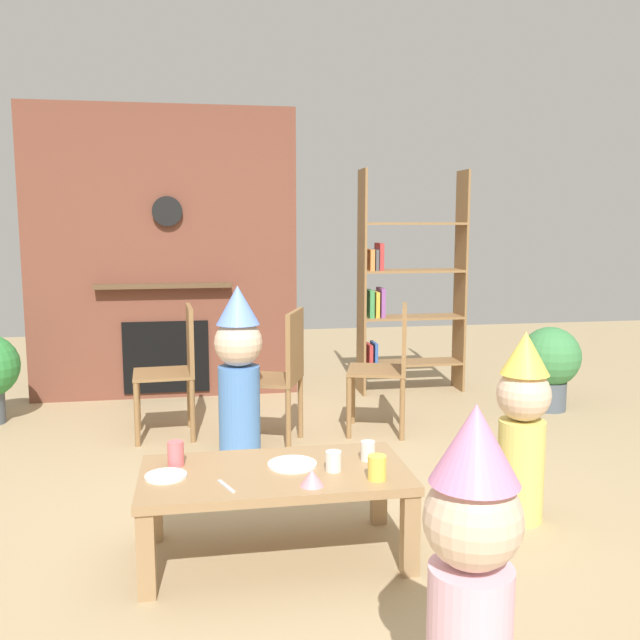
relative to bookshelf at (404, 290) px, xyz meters
The scene contains 19 objects.
ground_plane 2.84m from the bookshelf, 117.10° to the right, with size 12.00×12.00×0.00m, color tan.
brick_fireplace_feature 2.05m from the bookshelf, behind, with size 2.20×0.28×2.40m.
bookshelf is the anchor object (origin of this frame).
coffee_table 3.20m from the bookshelf, 116.78° to the right, with size 1.16×0.60×0.40m.
paper_cup_near_left 3.12m from the bookshelf, 112.22° to the right, with size 0.07×0.07×0.09m, color silver.
paper_cup_near_right 3.28m from the bookshelf, 124.58° to the right, with size 0.07×0.07×0.11m, color #E5666B.
paper_cup_center 2.96m from the bookshelf, 109.76° to the right, with size 0.07×0.07×0.09m, color silver.
paper_cup_far_left 3.19m from the bookshelf, 108.62° to the right, with size 0.08×0.08×0.10m, color #F2CC4C.
paper_plate_front 3.11m from the bookshelf, 115.79° to the right, with size 0.22×0.22×0.01m, color white.
paper_plate_rear 3.42m from the bookshelf, 123.77° to the right, with size 0.18×0.18×0.01m, color white.
birthday_cake_slice 3.31m from the bookshelf, 113.14° to the right, with size 0.10×0.10×0.07m, color pink.
table_fork 3.42m from the bookshelf, 118.87° to the right, with size 0.15×0.02×0.01m, color silver.
child_with_cone_hat 4.15m from the bookshelf, 104.09° to the right, with size 0.27×0.27×0.99m.
child_in_pink 2.67m from the bookshelf, 94.02° to the right, with size 0.26×0.26×0.95m.
child_by_the_chairs 2.11m from the bookshelf, 135.71° to the right, with size 0.30×0.30×1.08m.
dining_chair_left 2.15m from the bookshelf, 153.23° to the right, with size 0.43×0.43×0.90m.
dining_chair_middle 1.81m from the bookshelf, 133.25° to the right, with size 0.52×0.52×0.90m.
dining_chair_right 1.27m from the bookshelf, 110.89° to the right, with size 0.50×0.50×0.90m.
potted_plant_tall 1.33m from the bookshelf, 39.07° to the right, with size 0.47×0.47×0.66m.
Camera 1 is at (-0.49, -3.29, 1.47)m, focal length 38.89 mm.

